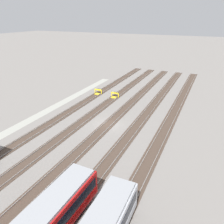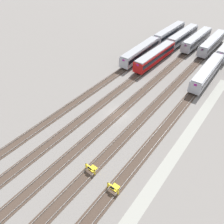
# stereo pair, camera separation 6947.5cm
# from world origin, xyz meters

# --- Properties ---
(ground_plane) EXTENTS (400.00, 400.00, 0.00)m
(ground_plane) POSITION_xyz_m (0.00, 0.00, 0.00)
(ground_plane) COLOR gray
(service_walkway) EXTENTS (54.00, 2.00, 0.01)m
(service_walkway) POSITION_xyz_m (0.00, -13.99, 0.00)
(service_walkway) COLOR #9E9E93
(service_walkway) RESTS_ON ground
(rail_track_nearest) EXTENTS (90.00, 2.23, 0.21)m
(rail_track_nearest) POSITION_xyz_m (0.00, -9.65, 0.04)
(rail_track_nearest) COLOR #47382D
(rail_track_nearest) RESTS_ON ground
(rail_track_near_inner) EXTENTS (90.00, 2.23, 0.21)m
(rail_track_near_inner) POSITION_xyz_m (0.00, -4.82, 0.04)
(rail_track_near_inner) COLOR #47382D
(rail_track_near_inner) RESTS_ON ground
(rail_track_middle) EXTENTS (90.00, 2.24, 0.21)m
(rail_track_middle) POSITION_xyz_m (0.00, 0.00, 0.04)
(rail_track_middle) COLOR #47382D
(rail_track_middle) RESTS_ON ground
(rail_track_far_inner) EXTENTS (90.00, 2.23, 0.21)m
(rail_track_far_inner) POSITION_xyz_m (0.00, 4.82, 0.04)
(rail_track_far_inner) COLOR #47382D
(rail_track_far_inner) RESTS_ON ground
(rail_track_farthest) EXTENTS (90.00, 2.23, 0.21)m
(rail_track_farthest) POSITION_xyz_m (0.00, 9.65, 0.04)
(rail_track_farthest) COLOR #47382D
(rail_track_farthest) RESTS_ON ground
(subway_car_front_row_leftmost) EXTENTS (18.02, 2.95, 3.70)m
(subway_car_front_row_leftmost) POSITION_xyz_m (43.42, -4.86, 2.04)
(subway_car_front_row_leftmost) COLOR #ADAFB7
(subway_car_front_row_leftmost) RESTS_ON ground
(subway_car_front_row_left_inner) EXTENTS (18.04, 3.09, 3.70)m
(subway_car_front_row_left_inner) POSITION_xyz_m (43.43, 9.61, 2.04)
(subway_car_front_row_left_inner) COLOR #ADAFB7
(subway_car_front_row_left_inner) RESTS_ON ground
(subway_car_front_row_centre) EXTENTS (18.06, 3.24, 3.70)m
(subway_car_front_row_centre) POSITION_xyz_m (24.63, 9.61, 2.04)
(subway_car_front_row_centre) COLOR #ADAFB7
(subway_car_front_row_centre) RESTS_ON ground
(subway_car_front_row_right_inner) EXTENTS (18.06, 3.22, 3.70)m
(subway_car_front_row_right_inner) POSITION_xyz_m (43.41, 4.77, 2.04)
(subway_car_front_row_right_inner) COLOR #ADAFB7
(subway_car_front_row_right_inner) RESTS_ON ground
(subway_car_front_row_rightmost) EXTENTS (18.06, 3.23, 3.70)m
(subway_car_front_row_rightmost) POSITION_xyz_m (24.63, -9.70, 2.04)
(subway_car_front_row_rightmost) COLOR #ADAFB7
(subway_car_front_row_rightmost) RESTS_ON ground
(subway_car_back_row_leftmost) EXTENTS (18.07, 3.28, 3.70)m
(subway_car_back_row_leftmost) POSITION_xyz_m (43.35, -0.02, 2.04)
(subway_car_back_row_leftmost) COLOR #ADAFB7
(subway_car_back_row_leftmost) RESTS_ON ground
(subway_car_back_row_centre) EXTENTS (18.05, 3.20, 3.70)m
(subway_car_back_row_centre) POSITION_xyz_m (24.63, 4.87, 2.04)
(subway_car_back_row_centre) COLOR #B71414
(subway_car_back_row_centre) RESTS_ON ground
(bumper_stop_nearest_track) EXTENTS (1.35, 2.00, 1.22)m
(bumper_stop_nearest_track) POSITION_xyz_m (-13.88, -9.64, 0.51)
(bumper_stop_nearest_track) COLOR yellow
(bumper_stop_nearest_track) RESTS_ON ground
(bumper_stop_near_inner_track) EXTENTS (1.37, 2.01, 1.22)m
(bumper_stop_near_inner_track) POSITION_xyz_m (-13.38, -4.83, 0.51)
(bumper_stop_near_inner_track) COLOR yellow
(bumper_stop_near_inner_track) RESTS_ON ground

